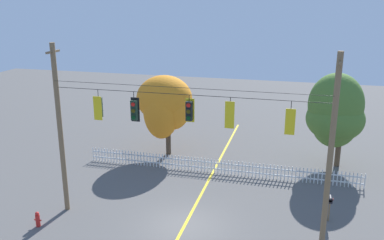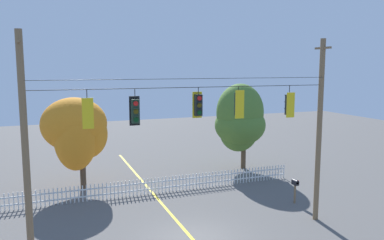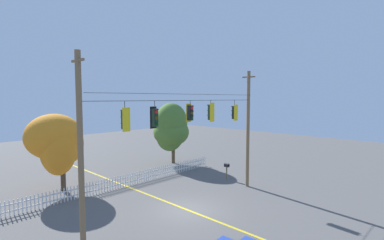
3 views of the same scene
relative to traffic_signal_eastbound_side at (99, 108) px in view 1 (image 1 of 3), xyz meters
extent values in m
plane|color=#565451|center=(4.37, 0.01, -5.89)|extent=(80.00, 80.00, 0.00)
cube|color=gold|center=(4.37, 0.01, -5.89)|extent=(0.16, 36.00, 0.01)
cylinder|color=brown|center=(-2.29, 0.01, -1.39)|extent=(0.26, 0.26, 9.01)
cylinder|color=brown|center=(11.03, 0.01, -1.39)|extent=(0.26, 0.26, 9.01)
cube|color=brown|center=(-2.29, 0.01, 2.67)|extent=(0.10, 1.10, 0.10)
cube|color=brown|center=(11.03, 0.01, 2.67)|extent=(0.10, 1.10, 0.10)
cylinder|color=black|center=(4.37, 0.01, 0.91)|extent=(13.12, 0.02, 0.02)
cylinder|color=black|center=(4.37, -0.24, 1.28)|extent=(13.12, 0.02, 0.02)
cylinder|color=black|center=(0.00, 0.01, 0.69)|extent=(0.03, 0.03, 0.43)
cube|color=yellow|center=(0.00, -0.12, -0.01)|extent=(0.43, 0.02, 1.19)
cube|color=#1E3323|center=(0.00, 0.01, -0.01)|extent=(0.30, 0.24, 0.96)
cylinder|color=red|center=(0.00, 0.14, 0.32)|extent=(0.20, 0.03, 0.20)
cube|color=#1E3323|center=(0.00, 0.19, 0.43)|extent=(0.22, 0.12, 0.06)
cylinder|color=#463B09|center=(0.00, 0.14, -0.01)|extent=(0.20, 0.03, 0.20)
cube|color=#1E3323|center=(0.00, 0.19, 0.11)|extent=(0.22, 0.12, 0.06)
cylinder|color=#073513|center=(0.00, 0.14, -0.33)|extent=(0.20, 0.03, 0.20)
cube|color=#1E3323|center=(0.00, 0.19, -0.21)|extent=(0.22, 0.12, 0.06)
cylinder|color=black|center=(1.87, 0.01, 0.69)|extent=(0.03, 0.03, 0.43)
cube|color=black|center=(1.87, 0.14, -0.01)|extent=(0.43, 0.02, 1.20)
cube|color=#1E3323|center=(1.87, 0.01, -0.01)|extent=(0.30, 0.24, 0.97)
cylinder|color=red|center=(1.87, -0.13, 0.32)|extent=(0.20, 0.03, 0.20)
cube|color=#1E3323|center=(1.87, -0.17, 0.43)|extent=(0.22, 0.12, 0.06)
cylinder|color=#463B09|center=(1.87, -0.13, -0.01)|extent=(0.20, 0.03, 0.20)
cube|color=#1E3323|center=(1.87, -0.17, 0.11)|extent=(0.22, 0.12, 0.06)
cylinder|color=#073513|center=(1.87, -0.13, -0.33)|extent=(0.20, 0.03, 0.20)
cube|color=#1E3323|center=(1.87, -0.17, -0.22)|extent=(0.22, 0.12, 0.06)
cylinder|color=black|center=(4.62, 0.01, 0.76)|extent=(0.03, 0.03, 0.31)
cube|color=yellow|center=(4.62, 0.14, 0.15)|extent=(0.43, 0.02, 1.14)
cube|color=black|center=(4.62, 0.01, 0.15)|extent=(0.30, 0.24, 0.92)
cylinder|color=red|center=(4.62, -0.13, 0.45)|extent=(0.20, 0.03, 0.20)
cube|color=black|center=(4.62, -0.17, 0.57)|extent=(0.22, 0.12, 0.06)
cylinder|color=#463B09|center=(4.62, -0.13, 0.15)|extent=(0.20, 0.03, 0.20)
cube|color=black|center=(4.62, -0.17, 0.26)|extent=(0.22, 0.12, 0.06)
cylinder|color=#073513|center=(4.62, -0.13, -0.16)|extent=(0.20, 0.03, 0.20)
cube|color=black|center=(4.62, -0.17, -0.04)|extent=(0.22, 0.12, 0.06)
cylinder|color=black|center=(6.54, 0.01, 0.77)|extent=(0.03, 0.03, 0.28)
cube|color=yellow|center=(6.54, -0.12, 0.12)|extent=(0.43, 0.02, 1.26)
cube|color=#1E3323|center=(6.54, 0.01, 0.12)|extent=(0.30, 0.24, 1.01)
cylinder|color=red|center=(6.54, 0.14, 0.46)|extent=(0.20, 0.03, 0.20)
cube|color=#1E3323|center=(6.54, 0.19, 0.58)|extent=(0.22, 0.12, 0.06)
cylinder|color=#463B09|center=(6.54, 0.14, 0.12)|extent=(0.20, 0.03, 0.20)
cube|color=#1E3323|center=(6.54, 0.19, 0.24)|extent=(0.22, 0.12, 0.06)
cylinder|color=#073513|center=(6.54, 0.14, -0.22)|extent=(0.20, 0.03, 0.20)
cube|color=#1E3323|center=(6.54, 0.19, -0.10)|extent=(0.22, 0.12, 0.06)
cylinder|color=black|center=(9.22, 0.01, 0.69)|extent=(0.03, 0.03, 0.43)
cube|color=yellow|center=(9.22, -0.12, 0.00)|extent=(0.43, 0.02, 1.18)
cube|color=black|center=(9.22, 0.01, 0.00)|extent=(0.30, 0.24, 0.95)
cylinder|color=red|center=(9.22, 0.14, 0.32)|extent=(0.20, 0.03, 0.20)
cube|color=black|center=(9.22, 0.19, 0.43)|extent=(0.22, 0.12, 0.06)
cylinder|color=#463B09|center=(9.22, 0.14, 0.00)|extent=(0.20, 0.03, 0.20)
cube|color=black|center=(9.22, 0.19, 0.12)|extent=(0.22, 0.12, 0.06)
cylinder|color=#073513|center=(9.22, 0.14, -0.31)|extent=(0.20, 0.03, 0.20)
cube|color=black|center=(9.22, 0.19, -0.20)|extent=(0.22, 0.12, 0.06)
cube|color=white|center=(-4.27, 6.82, -5.40)|extent=(0.06, 0.04, 0.98)
cube|color=white|center=(-4.04, 6.82, -5.40)|extent=(0.06, 0.04, 0.98)
cube|color=white|center=(-3.82, 6.82, -5.40)|extent=(0.06, 0.04, 0.98)
cube|color=white|center=(-3.59, 6.82, -5.40)|extent=(0.06, 0.04, 0.98)
cube|color=white|center=(-3.37, 6.82, -5.40)|extent=(0.06, 0.04, 0.98)
cube|color=white|center=(-3.14, 6.82, -5.40)|extent=(0.06, 0.04, 0.98)
cube|color=white|center=(-2.92, 6.82, -5.40)|extent=(0.06, 0.04, 0.98)
cube|color=white|center=(-2.69, 6.82, -5.40)|extent=(0.06, 0.04, 0.98)
cube|color=white|center=(-2.47, 6.82, -5.40)|extent=(0.06, 0.04, 0.98)
cube|color=white|center=(-2.24, 6.82, -5.40)|extent=(0.06, 0.04, 0.98)
cube|color=white|center=(-2.02, 6.82, -5.40)|extent=(0.06, 0.04, 0.98)
cube|color=white|center=(-1.79, 6.82, -5.40)|extent=(0.06, 0.04, 0.98)
cube|color=white|center=(-1.57, 6.82, -5.40)|extent=(0.06, 0.04, 0.98)
cube|color=white|center=(-1.34, 6.82, -5.40)|extent=(0.06, 0.04, 0.98)
cube|color=white|center=(-1.12, 6.82, -5.40)|extent=(0.06, 0.04, 0.98)
cube|color=white|center=(-0.89, 6.82, -5.40)|extent=(0.06, 0.04, 0.98)
cube|color=white|center=(-0.67, 6.82, -5.40)|extent=(0.06, 0.04, 0.98)
cube|color=white|center=(-0.44, 6.82, -5.40)|extent=(0.06, 0.04, 0.98)
cube|color=white|center=(-0.22, 6.82, -5.40)|extent=(0.06, 0.04, 0.98)
cube|color=white|center=(0.01, 6.82, -5.40)|extent=(0.06, 0.04, 0.98)
cube|color=white|center=(0.23, 6.82, -5.40)|extent=(0.06, 0.04, 0.98)
cube|color=white|center=(0.46, 6.82, -5.40)|extent=(0.06, 0.04, 0.98)
cube|color=white|center=(0.68, 6.82, -5.40)|extent=(0.06, 0.04, 0.98)
cube|color=white|center=(0.91, 6.82, -5.40)|extent=(0.06, 0.04, 0.98)
cube|color=white|center=(1.13, 6.82, -5.40)|extent=(0.06, 0.04, 0.98)
cube|color=white|center=(1.36, 6.82, -5.40)|extent=(0.06, 0.04, 0.98)
cube|color=white|center=(1.58, 6.82, -5.40)|extent=(0.06, 0.04, 0.98)
cube|color=white|center=(1.81, 6.82, -5.40)|extent=(0.06, 0.04, 0.98)
cube|color=white|center=(2.03, 6.82, -5.40)|extent=(0.06, 0.04, 0.98)
cube|color=white|center=(2.26, 6.82, -5.40)|extent=(0.06, 0.04, 0.98)
cube|color=white|center=(2.48, 6.82, -5.40)|extent=(0.06, 0.04, 0.98)
cube|color=white|center=(2.70, 6.82, -5.40)|extent=(0.06, 0.04, 0.98)
cube|color=white|center=(2.93, 6.82, -5.40)|extent=(0.06, 0.04, 0.98)
cube|color=white|center=(3.15, 6.82, -5.40)|extent=(0.06, 0.04, 0.98)
cube|color=white|center=(3.38, 6.82, -5.40)|extent=(0.06, 0.04, 0.98)
cube|color=white|center=(3.60, 6.82, -5.40)|extent=(0.06, 0.04, 0.98)
cube|color=white|center=(3.83, 6.82, -5.40)|extent=(0.06, 0.04, 0.98)
cube|color=white|center=(4.05, 6.82, -5.40)|extent=(0.06, 0.04, 0.98)
cube|color=white|center=(4.28, 6.82, -5.40)|extent=(0.06, 0.04, 0.98)
cube|color=white|center=(4.50, 6.82, -5.40)|extent=(0.06, 0.04, 0.98)
cube|color=white|center=(4.73, 6.82, -5.40)|extent=(0.06, 0.04, 0.98)
cube|color=white|center=(4.95, 6.82, -5.40)|extent=(0.06, 0.04, 0.98)
cube|color=white|center=(5.18, 6.82, -5.40)|extent=(0.06, 0.04, 0.98)
cube|color=white|center=(5.40, 6.82, -5.40)|extent=(0.06, 0.04, 0.98)
cube|color=white|center=(5.63, 6.82, -5.40)|extent=(0.06, 0.04, 0.98)
cube|color=white|center=(5.85, 6.82, -5.40)|extent=(0.06, 0.04, 0.98)
cube|color=white|center=(6.08, 6.82, -5.40)|extent=(0.06, 0.04, 0.98)
cube|color=white|center=(6.30, 6.82, -5.40)|extent=(0.06, 0.04, 0.98)
cube|color=white|center=(6.53, 6.82, -5.40)|extent=(0.06, 0.04, 0.98)
cube|color=white|center=(6.75, 6.82, -5.40)|extent=(0.06, 0.04, 0.98)
cube|color=white|center=(6.98, 6.82, -5.40)|extent=(0.06, 0.04, 0.98)
cube|color=white|center=(7.20, 6.82, -5.40)|extent=(0.06, 0.04, 0.98)
cube|color=white|center=(7.43, 6.82, -5.40)|extent=(0.06, 0.04, 0.98)
cube|color=white|center=(7.65, 6.82, -5.40)|extent=(0.06, 0.04, 0.98)
cube|color=white|center=(7.88, 6.82, -5.40)|extent=(0.06, 0.04, 0.98)
cube|color=white|center=(8.10, 6.82, -5.40)|extent=(0.06, 0.04, 0.98)
cube|color=white|center=(8.33, 6.82, -5.40)|extent=(0.06, 0.04, 0.98)
cube|color=white|center=(8.55, 6.82, -5.40)|extent=(0.06, 0.04, 0.98)
cube|color=white|center=(8.78, 6.82, -5.40)|extent=(0.06, 0.04, 0.98)
cube|color=white|center=(9.00, 6.82, -5.40)|extent=(0.06, 0.04, 0.98)
cube|color=white|center=(9.23, 6.82, -5.40)|extent=(0.06, 0.04, 0.98)
cube|color=white|center=(9.45, 6.82, -5.40)|extent=(0.06, 0.04, 0.98)
cube|color=white|center=(9.68, 6.82, -5.40)|extent=(0.06, 0.04, 0.98)
cube|color=white|center=(9.90, 6.82, -5.40)|extent=(0.06, 0.04, 0.98)
cube|color=white|center=(10.13, 6.82, -5.40)|extent=(0.06, 0.04, 0.98)
cube|color=white|center=(10.35, 6.82, -5.40)|extent=(0.06, 0.04, 0.98)
cube|color=white|center=(10.58, 6.82, -5.40)|extent=(0.06, 0.04, 0.98)
cube|color=white|center=(10.80, 6.82, -5.40)|extent=(0.06, 0.04, 0.98)
cube|color=white|center=(11.03, 6.82, -5.40)|extent=(0.06, 0.04, 0.98)
cube|color=white|center=(11.25, 6.82, -5.40)|extent=(0.06, 0.04, 0.98)
cube|color=white|center=(11.48, 6.82, -5.40)|extent=(0.06, 0.04, 0.98)
cube|color=white|center=(11.70, 6.82, -5.40)|extent=(0.06, 0.04, 0.98)
cube|color=white|center=(11.93, 6.82, -5.40)|extent=(0.06, 0.04, 0.98)
cube|color=white|center=(12.15, 6.82, -5.40)|extent=(0.06, 0.04, 0.98)
cube|color=white|center=(12.38, 6.82, -5.40)|extent=(0.06, 0.04, 0.98)
cube|color=white|center=(12.60, 6.82, -5.40)|extent=(0.06, 0.04, 0.98)
cube|color=white|center=(12.82, 6.82, -5.40)|extent=(0.06, 0.04, 0.98)
cube|color=white|center=(13.05, 6.82, -5.40)|extent=(0.06, 0.04, 0.98)
cube|color=white|center=(13.27, 6.82, -5.40)|extent=(0.06, 0.04, 0.98)
cube|color=white|center=(13.50, 6.82, -5.40)|extent=(0.06, 0.04, 0.98)
cube|color=white|center=(13.72, 6.82, -5.40)|extent=(0.06, 0.04, 0.98)
cube|color=white|center=(4.73, 6.85, -5.60)|extent=(17.99, 0.03, 0.08)
cube|color=white|center=(4.73, 6.85, -5.19)|extent=(17.99, 0.03, 0.08)
cylinder|color=#473828|center=(0.50, 9.36, -4.82)|extent=(0.36, 0.36, 2.15)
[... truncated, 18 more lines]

